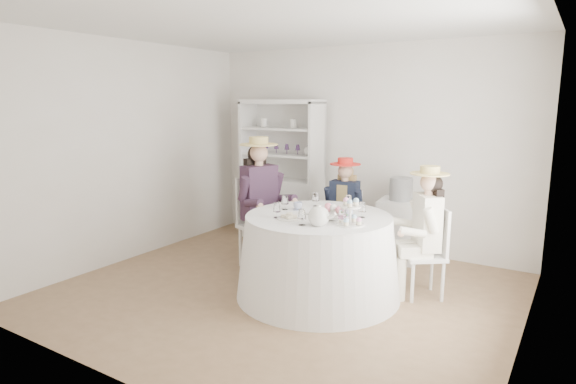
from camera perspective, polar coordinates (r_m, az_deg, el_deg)
The scene contains 23 objects.
ground at distance 5.15m, azimuth -0.60°, elevation -11.73°, with size 4.50×4.50×0.00m, color brown.
ceiling at distance 4.82m, azimuth -0.67°, elevation 19.45°, with size 4.50×4.50×0.00m, color white.
wall_back at distance 6.57m, azimuth 8.84°, elevation 5.18°, with size 4.50×4.50×0.00m, color silver.
wall_front at distance 3.32m, azimuth -19.56°, elevation -0.60°, with size 4.50×4.50×0.00m, color silver.
wall_left at distance 6.30m, azimuth -18.20°, elevation 4.55°, with size 4.50×4.50×0.00m, color silver.
wall_right at distance 4.07m, azimuth 27.11°, elevation 0.83°, with size 4.50×4.50×0.00m, color silver.
tea_table at distance 4.94m, azimuth 3.59°, elevation -7.56°, with size 1.67×1.67×0.84m.
hutch at distance 6.88m, azimuth -0.68°, elevation 0.16°, with size 1.32×0.81×1.99m.
side_table at distance 6.18m, azimuth 13.04°, elevation -4.42°, with size 0.49×0.49×0.77m, color silver.
hatbox at distance 6.07m, azimuth 13.24°, elevation 0.36°, with size 0.28×0.28×0.28m, color black.
guest_left at distance 5.65m, azimuth -3.28°, elevation -0.39°, with size 0.65×0.59×1.56m.
guest_mid at distance 5.85m, azimuth 6.64°, elevation -1.50°, with size 0.48×0.50×1.30m.
guest_right at distance 5.00m, azimuth 15.90°, elevation -3.70°, with size 0.58×0.55×1.35m.
spare_chair at distance 6.24m, azimuth -3.22°, elevation -2.41°, with size 0.57×0.57×1.03m.
teacup_a at distance 5.04m, azimuth 1.19°, elevation -1.73°, with size 0.10×0.10×0.08m, color white.
teacup_b at distance 5.09m, azimuth 5.00°, elevation -1.75°, with size 0.06×0.06×0.06m, color white.
teacup_c at distance 4.82m, azimuth 7.26°, elevation -2.46°, with size 0.08×0.08×0.06m, color white.
flower_bowl at distance 4.65m, azimuth 5.32°, elevation -3.00°, with size 0.20×0.20×0.05m, color white.
flower_arrangement at distance 4.69m, azimuth 5.57°, elevation -2.07°, with size 0.19×0.19×0.07m.
table_teapot at distance 4.41m, azimuth 3.70°, elevation -2.90°, with size 0.27×0.19×0.21m.
sandwich_plate at distance 4.67m, azimuth 0.14°, elevation -3.05°, with size 0.24×0.24×0.05m.
cupcake_stand at distance 4.46m, azimuth 7.38°, elevation -2.79°, with size 0.26×0.26×0.24m.
stemware_set at distance 4.81m, azimuth 3.66°, elevation -1.90°, with size 0.91×0.91×0.15m.
Camera 1 is at (2.57, -4.01, 1.96)m, focal length 30.00 mm.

